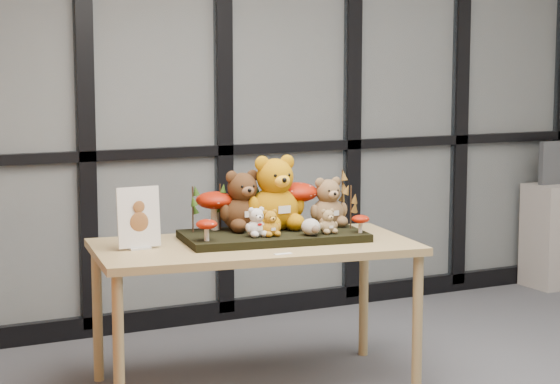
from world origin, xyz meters
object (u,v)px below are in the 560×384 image
bear_tan_back (328,199)px  bear_beige_small (328,220)px  sign_holder (139,220)px  diorama_tray (273,236)px  bear_pooh_yellow (275,189)px  mushroom_back_left (215,209)px  bear_brown_medium (242,197)px  mushroom_back_right (296,202)px  bear_white_bow (256,220)px  mushroom_front_left (207,229)px  mushroom_front_right (360,223)px  display_table (254,257)px  plush_cream_hedgehog (311,226)px  bear_small_yellow (270,222)px

bear_tan_back → bear_beige_small: size_ratio=2.05×
bear_beige_small → sign_holder: sign_holder is taller
diorama_tray → sign_holder: sign_holder is taller
bear_beige_small → sign_holder: bearing=175.2°
bear_tan_back → sign_holder: 1.00m
diorama_tray → bear_pooh_yellow: bearing=67.9°
bear_beige_small → mushroom_back_left: bearing=151.3°
bear_pooh_yellow → bear_brown_medium: (-0.16, 0.05, -0.04)m
bear_tan_back → mushroom_back_right: 0.16m
bear_white_bow → mushroom_back_right: 0.37m
bear_pooh_yellow → mushroom_front_left: bear_pooh_yellow is taller
diorama_tray → mushroom_front_right: size_ratio=9.13×
mushroom_front_right → sign_holder: (-1.04, 0.27, 0.05)m
display_table → mushroom_front_right: bearing=-9.8°
sign_holder → bear_tan_back: bearing=-1.9°
bear_white_bow → display_table: bearing=94.3°
bear_brown_medium → plush_cream_hedgehog: 0.39m
bear_brown_medium → bear_white_bow: (-0.02, -0.20, -0.09)m
plush_cream_hedgehog → bear_beige_small: bearing=15.5°
plush_cream_hedgehog → mushroom_back_right: mushroom_back_right is taller
bear_white_bow → mushroom_front_left: size_ratio=1.40×
bear_small_yellow → bear_pooh_yellow: bearing=66.3°
diorama_tray → mushroom_back_left: size_ratio=4.16×
bear_brown_medium → bear_white_bow: 0.22m
mushroom_back_left → mushroom_front_right: 0.72m
bear_white_bow → mushroom_front_left: 0.26m
bear_brown_medium → plush_cream_hedgehog: bear_brown_medium is taller
mushroom_front_right → sign_holder: sign_holder is taller
plush_cream_hedgehog → mushroom_back_right: bearing=84.9°
bear_white_bow → mushroom_front_right: (0.50, -0.14, -0.03)m
bear_brown_medium → plush_cream_hedgehog: (0.23, -0.29, -0.12)m
bear_brown_medium → mushroom_front_right: bearing=-26.2°
bear_small_yellow → bear_white_bow: bearing=169.3°
bear_small_yellow → plush_cream_hedgehog: bearing=-12.0°
bear_brown_medium → mushroom_back_right: bearing=6.5°
plush_cream_hedgehog → sign_holder: sign_holder is taller
plush_cream_hedgehog → mushroom_back_right: 0.30m
display_table → bear_tan_back: (0.45, 0.08, 0.24)m
mushroom_back_left → diorama_tray: bearing=-40.5°
bear_brown_medium → mushroom_front_left: size_ratio=2.93×
bear_small_yellow → diorama_tray: bearing=64.8°
bear_small_yellow → mushroom_back_right: bearing=48.6°
bear_small_yellow → bear_beige_small: 0.29m
bear_pooh_yellow → mushroom_front_left: 0.48m
mushroom_front_left → bear_pooh_yellow: bearing=19.7°
bear_brown_medium → bear_tan_back: (0.44, -0.09, -0.03)m
plush_cream_hedgehog → mushroom_back_left: size_ratio=0.43×
diorama_tray → mushroom_front_left: mushroom_front_left is taller
bear_brown_medium → sign_holder: (-0.56, -0.07, -0.07)m
bear_small_yellow → sign_holder: size_ratio=0.48×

